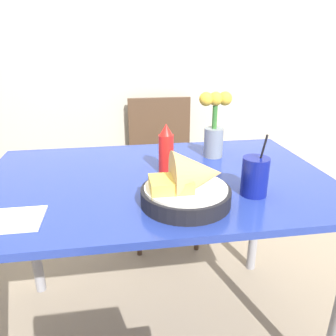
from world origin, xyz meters
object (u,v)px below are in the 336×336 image
at_px(chair_far_window, 162,157).
at_px(drink_cup, 255,178).
at_px(flower_vase, 214,125).
at_px(food_basket, 190,186).
at_px(ketchup_bottle, 166,150).

xyz_separation_m(chair_far_window, drink_cup, (0.16, -1.05, 0.28)).
height_order(drink_cup, flower_vase, flower_vase).
bearing_deg(flower_vase, drink_cup, -86.42).
relative_size(drink_cup, flower_vase, 0.75).
bearing_deg(drink_cup, chair_far_window, 98.71).
height_order(chair_far_window, flower_vase, flower_vase).
bearing_deg(flower_vase, chair_far_window, 101.67).
distance_m(food_basket, drink_cup, 0.23).
bearing_deg(ketchup_bottle, food_basket, -82.98).
relative_size(chair_far_window, ketchup_bottle, 4.68).
height_order(chair_far_window, ketchup_bottle, ketchup_bottle).
distance_m(food_basket, flower_vase, 0.47).
bearing_deg(food_basket, drink_cup, 7.66).
xyz_separation_m(food_basket, flower_vase, (0.20, 0.42, 0.08)).
height_order(food_basket, ketchup_bottle, ketchup_bottle).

